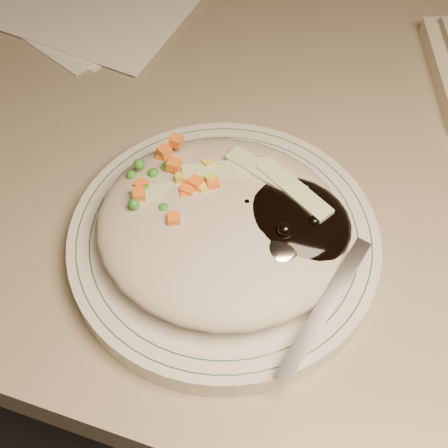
% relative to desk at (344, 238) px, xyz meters
% --- Properties ---
extents(desk, '(1.40, 0.70, 0.74)m').
position_rel_desk_xyz_m(desk, '(0.00, 0.00, 0.00)').
color(desk, gray).
rests_on(desk, ground).
extents(plate, '(0.25, 0.25, 0.02)m').
position_rel_desk_xyz_m(plate, '(-0.09, -0.19, 0.21)').
color(plate, silver).
rests_on(plate, desk).
extents(plate_rim, '(0.23, 0.23, 0.00)m').
position_rel_desk_xyz_m(plate_rim, '(-0.09, -0.19, 0.22)').
color(plate_rim, '#144723').
rests_on(plate_rim, plate).
extents(meal, '(0.21, 0.19, 0.05)m').
position_rel_desk_xyz_m(meal, '(-0.09, -0.19, 0.24)').
color(meal, '#AFA68E').
rests_on(meal, plate).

